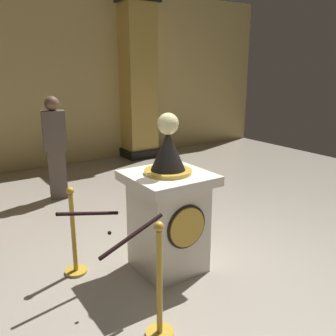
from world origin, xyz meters
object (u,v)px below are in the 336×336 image
stanchion_far (159,297)px  bystander_guest (55,145)px  stanchion_near (74,244)px  pedestal_clock (168,211)px

stanchion_far → bystander_guest: bystander_guest is taller
stanchion_near → bystander_guest: bystander_guest is taller
stanchion_near → stanchion_far: size_ratio=0.96×
pedestal_clock → stanchion_near: pedestal_clock is taller
pedestal_clock → bystander_guest: size_ratio=1.01×
pedestal_clock → bystander_guest: bearing=95.9°
bystander_guest → stanchion_far: bearing=-95.3°
stanchion_near → stanchion_far: stanchion_far is taller
pedestal_clock → stanchion_near: size_ratio=1.76×
pedestal_clock → stanchion_far: bearing=-127.4°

